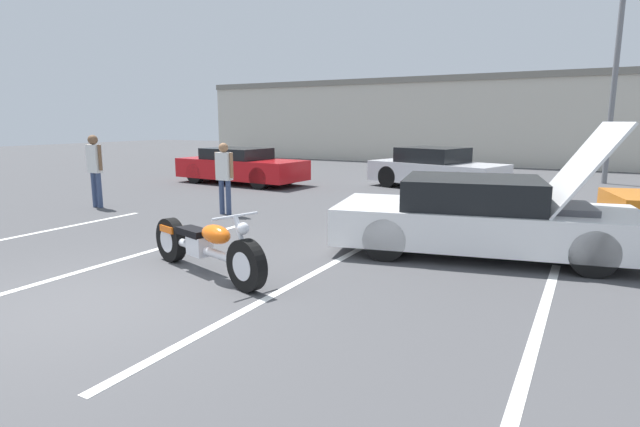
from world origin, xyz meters
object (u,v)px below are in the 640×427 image
at_px(light_pole, 618,71).
at_px(show_car_hood_open, 483,217).
at_px(parked_car_mid_row, 436,169).
at_px(spectator_near_motorcycle, 224,172).
at_px(motorcycle, 205,247).
at_px(spectator_by_show_car, 95,164).
at_px(parked_car_left_row, 240,166).

relative_size(light_pole, show_car_hood_open, 1.37).
relative_size(parked_car_mid_row, spectator_near_motorcycle, 2.75).
bearing_deg(motorcycle, spectator_by_show_car, 170.94).
bearing_deg(motorcycle, light_pole, 87.45).
bearing_deg(light_pole, parked_car_mid_row, -139.74).
relative_size(motorcycle, parked_car_left_row, 0.54).
relative_size(parked_car_mid_row, spectator_by_show_car, 2.51).
distance_m(light_pole, parked_car_mid_row, 7.22).
xyz_separation_m(motorcycle, parked_car_left_row, (-6.11, 8.71, 0.20)).
distance_m(show_car_hood_open, spectator_by_show_car, 9.51).
bearing_deg(spectator_by_show_car, show_car_hood_open, 0.40).
height_order(motorcycle, spectator_by_show_car, spectator_by_show_car).
xyz_separation_m(motorcycle, show_car_hood_open, (3.24, 3.08, 0.21)).
height_order(light_pole, parked_car_mid_row, light_pole).
xyz_separation_m(parked_car_mid_row, parked_car_left_row, (-6.36, -2.04, -0.02)).
height_order(show_car_hood_open, parked_car_left_row, show_car_hood_open).
bearing_deg(motorcycle, show_car_hood_open, 60.19).
distance_m(parked_car_mid_row, spectator_near_motorcycle, 7.56).
distance_m(parked_car_mid_row, parked_car_left_row, 6.68).
relative_size(light_pole, parked_car_left_row, 1.44).
distance_m(motorcycle, show_car_hood_open, 4.47).
bearing_deg(show_car_hood_open, spectator_near_motorcycle, 160.71).
distance_m(parked_car_left_row, spectator_near_motorcycle, 5.92).
height_order(show_car_hood_open, parked_car_mid_row, show_car_hood_open).
relative_size(parked_car_left_row, spectator_near_motorcycle, 2.86).
bearing_deg(parked_car_left_row, show_car_hood_open, -27.26).
bearing_deg(parked_car_left_row, light_pole, 32.64).
height_order(motorcycle, show_car_hood_open, show_car_hood_open).
bearing_deg(light_pole, show_car_hood_open, -99.38).
relative_size(motorcycle, show_car_hood_open, 0.51).
height_order(light_pole, parked_car_left_row, light_pole).
bearing_deg(show_car_hood_open, spectator_by_show_car, 168.19).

